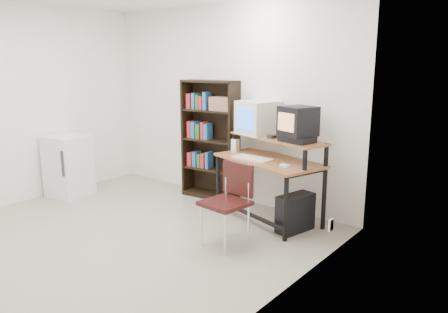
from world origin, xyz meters
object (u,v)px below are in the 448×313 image
Objects in this scene: crt_tv at (298,121)px; mini_fridge at (69,166)px; bookshelf at (211,138)px; pc_tower at (295,213)px; computer_desk at (270,162)px; school_chair at (230,195)px; crt_monitor at (258,118)px.

mini_fridge is at bearing -142.69° from crt_tv.
crt_tv is 1.52m from bookshelf.
computer_desk is at bearing 172.90° from pc_tower.
computer_desk is 0.90m from school_chair.
pc_tower is 0.86m from school_chair.
crt_tv is 0.52× the size of school_chair.
crt_monitor is 0.85m from bookshelf.
crt_tv is at bearing 16.11° from computer_desk.
bookshelf is (-1.18, 1.11, 0.32)m from school_chair.
crt_tv is 1.15m from school_chair.
bookshelf is 2.04m from mini_fridge.
crt_monitor is at bearing 166.73° from pc_tower.
pc_tower is at bearing 69.36° from school_chair.
mini_fridge is at bearing -147.99° from bookshelf.
school_chair is 0.52× the size of bookshelf.
school_chair is at bearing -68.23° from computer_desk.
school_chair is at bearing -104.23° from pc_tower.
crt_tv is at bearing 133.71° from pc_tower.
school_chair is (0.40, -1.09, -0.66)m from crt_monitor.
computer_desk is 0.61m from crt_monitor.
crt_monitor is at bearing -6.29° from bookshelf.
mini_fridge is (-3.14, -0.80, 0.22)m from pc_tower.
computer_desk is 0.90× the size of bookshelf.
crt_monitor is 1.33m from school_chair.
mini_fridge is (-3.05, -0.96, -0.78)m from crt_tv.
computer_desk is at bearing 12.25° from mini_fridge.
bookshelf reaches higher than crt_monitor.
bookshelf reaches higher than computer_desk.
crt_tv reaches higher than computer_desk.
computer_desk is 0.68m from pc_tower.
pc_tower is (0.76, -0.37, -0.97)m from crt_monitor.
bookshelf is at bearing 143.07° from school_chair.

